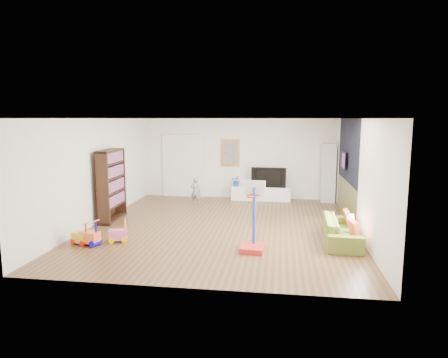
# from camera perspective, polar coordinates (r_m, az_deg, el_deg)

# --- Properties ---
(floor) EXTENTS (6.50, 7.50, 0.00)m
(floor) POSITION_cam_1_polar(r_m,az_deg,el_deg) (10.15, -0.32, -6.77)
(floor) COLOR brown
(floor) RESTS_ON ground
(ceiling) EXTENTS (6.50, 7.50, 0.00)m
(ceiling) POSITION_cam_1_polar(r_m,az_deg,el_deg) (9.78, -0.33, 8.66)
(ceiling) COLOR white
(ceiling) RESTS_ON ground
(wall_back) EXTENTS (6.50, 0.00, 2.70)m
(wall_back) POSITION_cam_1_polar(r_m,az_deg,el_deg) (13.57, 1.98, 2.95)
(wall_back) COLOR white
(wall_back) RESTS_ON ground
(wall_front) EXTENTS (6.50, 0.00, 2.70)m
(wall_front) POSITION_cam_1_polar(r_m,az_deg,el_deg) (6.24, -5.36, -3.87)
(wall_front) COLOR white
(wall_front) RESTS_ON ground
(wall_left) EXTENTS (0.00, 7.50, 2.70)m
(wall_left) POSITION_cam_1_polar(r_m,az_deg,el_deg) (10.83, -17.60, 1.09)
(wall_left) COLOR white
(wall_left) RESTS_ON ground
(wall_right) EXTENTS (0.00, 7.50, 2.70)m
(wall_right) POSITION_cam_1_polar(r_m,az_deg,el_deg) (9.94, 18.55, 0.40)
(wall_right) COLOR silver
(wall_right) RESTS_ON ground
(navy_accent) EXTENTS (0.01, 3.20, 1.70)m
(navy_accent) POSITION_cam_1_polar(r_m,az_deg,el_deg) (11.25, 17.32, 3.94)
(navy_accent) COLOR black
(navy_accent) RESTS_ON wall_right
(olive_wainscot) EXTENTS (0.01, 3.20, 1.00)m
(olive_wainscot) POSITION_cam_1_polar(r_m,az_deg,el_deg) (11.44, 17.02, -2.82)
(olive_wainscot) COLOR brown
(olive_wainscot) RESTS_ON wall_right
(doorway) EXTENTS (1.45, 0.06, 2.10)m
(doorway) POSITION_cam_1_polar(r_m,az_deg,el_deg) (13.89, -5.86, 1.79)
(doorway) COLOR white
(doorway) RESTS_ON ground
(painting_back) EXTENTS (0.62, 0.06, 0.92)m
(painting_back) POSITION_cam_1_polar(r_m,az_deg,el_deg) (13.54, 0.92, 3.79)
(painting_back) COLOR gold
(painting_back) RESTS_ON wall_back
(artwork_right) EXTENTS (0.04, 0.56, 0.46)m
(artwork_right) POSITION_cam_1_polar(r_m,az_deg,el_deg) (11.47, 16.78, 2.54)
(artwork_right) COLOR #7F3F8C
(artwork_right) RESTS_ON wall_right
(media_console) EXTENTS (1.96, 0.54, 0.45)m
(media_console) POSITION_cam_1_polar(r_m,az_deg,el_deg) (13.35, 5.31, -2.05)
(media_console) COLOR white
(media_console) RESTS_ON ground
(tall_cabinet) EXTENTS (0.45, 0.45, 1.89)m
(tall_cabinet) POSITION_cam_1_polar(r_m,az_deg,el_deg) (13.36, 14.64, 0.83)
(tall_cabinet) COLOR silver
(tall_cabinet) RESTS_ON ground
(bookshelf) EXTENTS (0.40, 1.31, 1.89)m
(bookshelf) POSITION_cam_1_polar(r_m,az_deg,el_deg) (11.00, -15.80, -0.85)
(bookshelf) COLOR #311B10
(bookshelf) RESTS_ON ground
(sofa) EXTENTS (0.80, 1.87, 0.54)m
(sofa) POSITION_cam_1_polar(r_m,az_deg,el_deg) (9.20, 16.47, -7.02)
(sofa) COLOR olive
(sofa) RESTS_ON ground
(basketball_hoop) EXTENTS (0.54, 0.64, 1.44)m
(basketball_hoop) POSITION_cam_1_polar(r_m,az_deg,el_deg) (8.19, 4.17, -5.36)
(basketball_hoop) COLOR red
(basketball_hoop) RESTS_ON ground
(ride_on_yellow) EXTENTS (0.43, 0.34, 0.50)m
(ride_on_yellow) POSITION_cam_1_polar(r_m,az_deg,el_deg) (9.21, -19.81, -7.30)
(ride_on_yellow) COLOR gold
(ride_on_yellow) RESTS_ON ground
(ride_on_orange) EXTENTS (0.47, 0.35, 0.56)m
(ride_on_orange) POSITION_cam_1_polar(r_m,az_deg,el_deg) (9.08, -18.69, -7.25)
(ride_on_orange) COLOR orange
(ride_on_orange) RESTS_ON ground
(ride_on_pink) EXTENTS (0.44, 0.35, 0.51)m
(ride_on_pink) POSITION_cam_1_polar(r_m,az_deg,el_deg) (9.15, -14.94, -7.14)
(ride_on_pink) COLOR #E95BA1
(ride_on_pink) RESTS_ON ground
(child) EXTENTS (0.33, 0.23, 0.87)m
(child) POSITION_cam_1_polar(r_m,az_deg,el_deg) (12.56, -4.09, -1.75)
(child) COLOR gray
(child) RESTS_ON ground
(tv) EXTENTS (1.15, 0.23, 0.66)m
(tv) POSITION_cam_1_polar(r_m,az_deg,el_deg) (13.27, 6.42, 0.30)
(tv) COLOR black
(tv) RESTS_ON media_console
(vase_plant) EXTENTS (0.37, 0.34, 0.36)m
(vase_plant) POSITION_cam_1_polar(r_m,az_deg,el_deg) (13.37, 1.81, -0.24)
(vase_plant) COLOR #104799
(vase_plant) RESTS_ON media_console
(pillow_left) EXTENTS (0.16, 0.42, 0.41)m
(pillow_left) POSITION_cam_1_polar(r_m,az_deg,el_deg) (8.69, 18.16, -6.96)
(pillow_left) COLOR #D1472C
(pillow_left) RESTS_ON sofa
(pillow_center) EXTENTS (0.20, 0.37, 0.36)m
(pillow_center) POSITION_cam_1_polar(r_m,az_deg,el_deg) (9.20, 17.79, -6.08)
(pillow_center) COLOR white
(pillow_center) RESTS_ON sofa
(pillow_right) EXTENTS (0.10, 0.36, 0.36)m
(pillow_right) POSITION_cam_1_polar(r_m,az_deg,el_deg) (9.71, 17.23, -5.28)
(pillow_right) COLOR #BA4224
(pillow_right) RESTS_ON sofa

